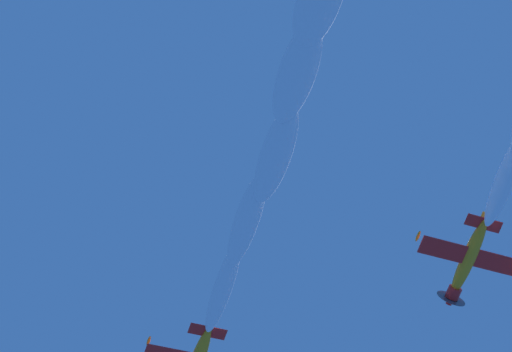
# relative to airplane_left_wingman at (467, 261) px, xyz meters

# --- Properties ---
(airplane_left_wingman) EXTENTS (6.61, 6.48, 2.48)m
(airplane_left_wingman) POSITION_rel_airplane_left_wingman_xyz_m (0.00, 0.00, 0.00)
(airplane_left_wingman) COLOR orange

